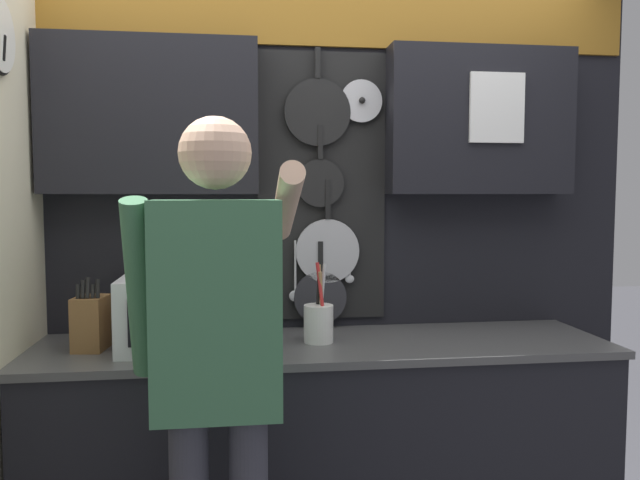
% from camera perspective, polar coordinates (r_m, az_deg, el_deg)
% --- Properties ---
extents(base_cabinet_counter, '(2.28, 0.61, 0.94)m').
position_cam_1_polar(base_cabinet_counter, '(2.67, 0.39, -19.23)').
color(base_cabinet_counter, black).
rests_on(base_cabinet_counter, ground_plane).
extents(back_wall_unit, '(2.85, 0.22, 2.47)m').
position_cam_1_polar(back_wall_unit, '(2.72, -0.43, 3.57)').
color(back_wall_unit, black).
rests_on(back_wall_unit, ground_plane).
extents(microwave, '(0.48, 0.39, 0.28)m').
position_cam_1_polar(microwave, '(2.47, -12.17, -6.41)').
color(microwave, silver).
rests_on(microwave, base_cabinet_counter).
extents(knife_block, '(0.13, 0.16, 0.28)m').
position_cam_1_polar(knife_block, '(2.53, -20.22, -7.10)').
color(knife_block, brown).
rests_on(knife_block, base_cabinet_counter).
extents(utensil_crock, '(0.12, 0.12, 0.32)m').
position_cam_1_polar(utensil_crock, '(2.50, -0.10, -7.44)').
color(utensil_crock, white).
rests_on(utensil_crock, base_cabinet_counter).
extents(person, '(0.54, 0.66, 1.76)m').
position_cam_1_polar(person, '(1.95, -9.35, -9.96)').
color(person, '#383842').
rests_on(person, ground_plane).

